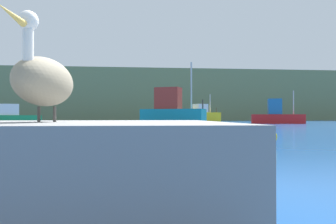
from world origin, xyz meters
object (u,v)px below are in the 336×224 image
object	(u,v)px
fishing_boat_yellow	(200,116)
fishing_boat_teal	(172,113)
fishing_boat_green	(10,116)
fishing_boat_red	(277,116)
pelican	(44,80)
mooring_buoy	(268,137)

from	to	relation	value
fishing_boat_yellow	fishing_boat_teal	size ratio (longest dim) A/B	1.25
fishing_boat_green	fishing_boat_red	bearing A→B (deg)	148.22
pelican	fishing_boat_teal	xyz separation A→B (m)	(3.81, 22.35, -0.10)
fishing_boat_teal	fishing_boat_yellow	bearing A→B (deg)	99.21
fishing_boat_red	fishing_boat_teal	bearing A→B (deg)	-124.29
fishing_boat_teal	fishing_boat_red	world-z (taller)	fishing_boat_teal
fishing_boat_red	pelican	bearing A→B (deg)	-101.15
fishing_boat_teal	mooring_buoy	distance (m)	16.24
pelican	mooring_buoy	distance (m)	7.83
fishing_boat_green	mooring_buoy	bearing A→B (deg)	99.57
fishing_boat_yellow	fishing_boat_teal	xyz separation A→B (m)	(-6.30, -20.30, 0.21)
fishing_boat_teal	mooring_buoy	size ratio (longest dim) A/B	9.82
pelican	fishing_boat_green	world-z (taller)	fishing_boat_green
fishing_boat_red	fishing_boat_yellow	bearing A→B (deg)	144.15
mooring_buoy	fishing_boat_red	bearing A→B (deg)	65.36
fishing_boat_yellow	fishing_boat_red	size ratio (longest dim) A/B	1.06
pelican	fishing_boat_red	xyz separation A→B (m)	(17.28, 33.48, -0.33)
fishing_boat_red	mooring_buoy	distance (m)	30.07
fishing_boat_green	fishing_boat_red	size ratio (longest dim) A/B	1.22
fishing_boat_green	mooring_buoy	distance (m)	39.05
fishing_boat_green	fishing_boat_yellow	world-z (taller)	fishing_boat_green
mooring_buoy	fishing_boat_green	bearing A→B (deg)	119.50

